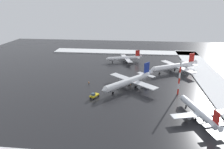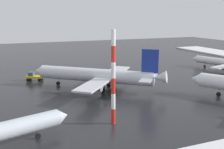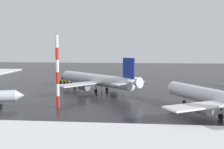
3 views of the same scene
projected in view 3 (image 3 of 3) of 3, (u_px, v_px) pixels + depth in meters
ground_plane at (128, 88)px, 89.64m from camera, size 240.00×240.00×0.00m
snow_bank_far at (116, 141)px, 40.13m from camera, size 152.00×16.00×0.54m
airplane_far_rear at (97, 80)px, 83.38m from camera, size 28.64×26.70×10.43m
airplane_parked_portside at (221, 99)px, 54.87m from camera, size 26.35×30.80×10.14m
pushback_tug at (65, 80)px, 99.88m from camera, size 5.10×4.00×2.50m
ground_crew_beside_wing at (110, 79)px, 104.07m from camera, size 0.36×0.36×1.71m
ground_crew_by_nose_gear at (102, 88)px, 82.85m from camera, size 0.36×0.36×1.71m
antenna_mast at (57, 72)px, 61.16m from camera, size 0.70×0.70×15.93m
traffic_cone_near_nose at (96, 95)px, 75.46m from camera, size 0.36×0.36×0.55m
traffic_cone_mid_line at (96, 88)px, 88.74m from camera, size 0.36×0.36×0.55m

